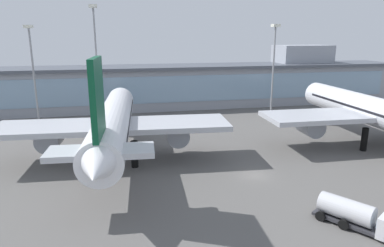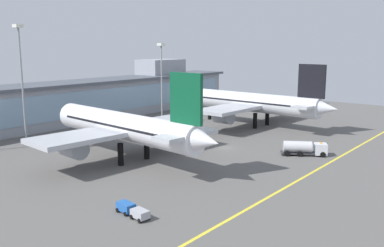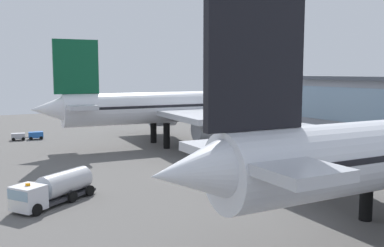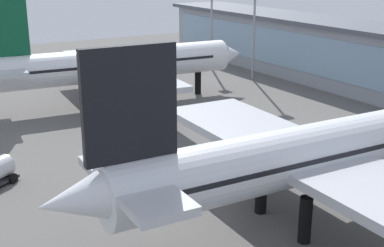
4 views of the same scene
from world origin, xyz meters
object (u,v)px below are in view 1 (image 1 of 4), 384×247
(airliner_near_left, at_px, (113,123))
(apron_light_mast_west, at_px, (32,60))
(fuel_tanker_truck, at_px, (362,217))
(apron_light_mast_centre, at_px, (96,48))
(apron_light_mast_east, at_px, (274,56))
(airliner_near_right, at_px, (372,112))

(airliner_near_left, relative_size, apron_light_mast_west, 2.15)
(airliner_near_left, distance_m, fuel_tanker_truck, 36.55)
(fuel_tanker_truck, height_order, apron_light_mast_centre, apron_light_mast_centre)
(apron_light_mast_west, xyz_separation_m, apron_light_mast_east, (56.76, -2.43, 0.27))
(airliner_near_right, height_order, apron_light_mast_centre, apron_light_mast_centre)
(fuel_tanker_truck, relative_size, apron_light_mast_west, 0.40)
(airliner_near_left, bearing_deg, apron_light_mast_centre, 10.88)
(airliner_near_right, height_order, apron_light_mast_east, apron_light_mast_east)
(airliner_near_right, relative_size, apron_light_mast_west, 2.17)
(fuel_tanker_truck, distance_m, apron_light_mast_centre, 65.08)
(apron_light_mast_west, xyz_separation_m, apron_light_mast_centre, (13.76, 0.85, 2.49))
(airliner_near_right, relative_size, apron_light_mast_centre, 1.80)
(airliner_near_left, xyz_separation_m, apron_light_mast_east, (39.59, 26.98, 8.40))
(airliner_near_left, height_order, apron_light_mast_east, apron_light_mast_east)
(airliner_near_left, bearing_deg, airliner_near_right, -86.89)
(airliner_near_right, bearing_deg, apron_light_mast_east, 15.06)
(apron_light_mast_centre, height_order, apron_light_mast_east, apron_light_mast_centre)
(airliner_near_left, relative_size, airliner_near_right, 0.99)
(fuel_tanker_truck, xyz_separation_m, apron_light_mast_east, (14.54, 53.14, 13.34))
(airliner_near_left, height_order, fuel_tanker_truck, airliner_near_left)
(fuel_tanker_truck, bearing_deg, apron_light_mast_centre, 174.06)
(airliner_near_left, bearing_deg, fuel_tanker_truck, -131.78)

